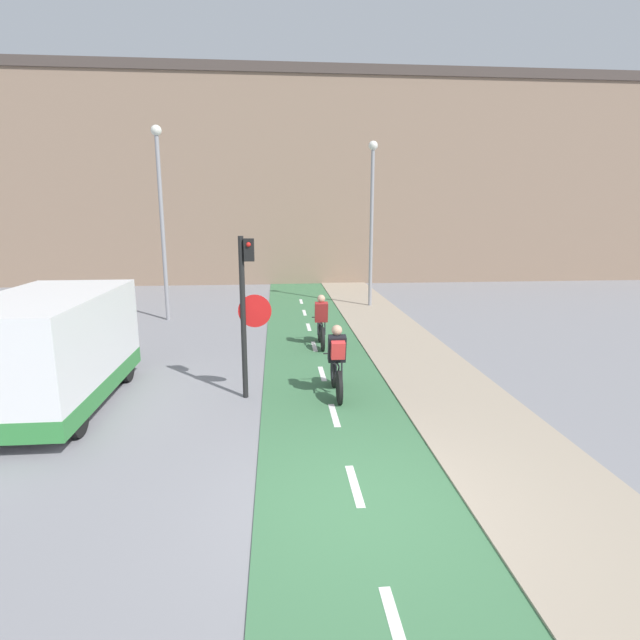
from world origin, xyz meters
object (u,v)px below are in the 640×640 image
at_px(traffic_light_pole, 247,300).
at_px(cyclist_near, 337,363).
at_px(van, 50,353).
at_px(street_lamp_far, 161,204).
at_px(street_lamp_sidewalk, 372,207).
at_px(cyclist_far, 321,324).

relative_size(traffic_light_pole, cyclist_near, 1.96).
bearing_deg(van, street_lamp_far, 86.62).
xyz_separation_m(street_lamp_sidewalk, cyclist_near, (-2.60, -10.14, -3.28)).
distance_m(traffic_light_pole, street_lamp_sidewalk, 11.15).
bearing_deg(street_lamp_far, cyclist_near, -57.85).
distance_m(traffic_light_pole, cyclist_far, 4.52).
height_order(traffic_light_pole, cyclist_far, traffic_light_pole).
height_order(street_lamp_far, street_lamp_sidewalk, street_lamp_far).
bearing_deg(cyclist_near, street_lamp_far, 122.15).
relative_size(street_lamp_sidewalk, cyclist_far, 3.88).
bearing_deg(cyclist_far, street_lamp_sidewalk, 67.42).
bearing_deg(van, cyclist_near, 1.02).
relative_size(street_lamp_far, van, 1.49).
xyz_separation_m(traffic_light_pole, street_lamp_far, (-3.32, 8.09, 2.03)).
height_order(street_lamp_sidewalk, van, street_lamp_sidewalk).
distance_m(street_lamp_far, street_lamp_sidewalk, 7.98).
bearing_deg(street_lamp_sidewalk, cyclist_near, -104.36).
bearing_deg(cyclist_near, street_lamp_sidewalk, 75.64).
distance_m(cyclist_far, van, 6.98).
bearing_deg(street_lamp_far, traffic_light_pole, -67.67).
bearing_deg(cyclist_far, street_lamp_far, 140.92).
xyz_separation_m(traffic_light_pole, cyclist_near, (1.81, -0.08, -1.33)).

